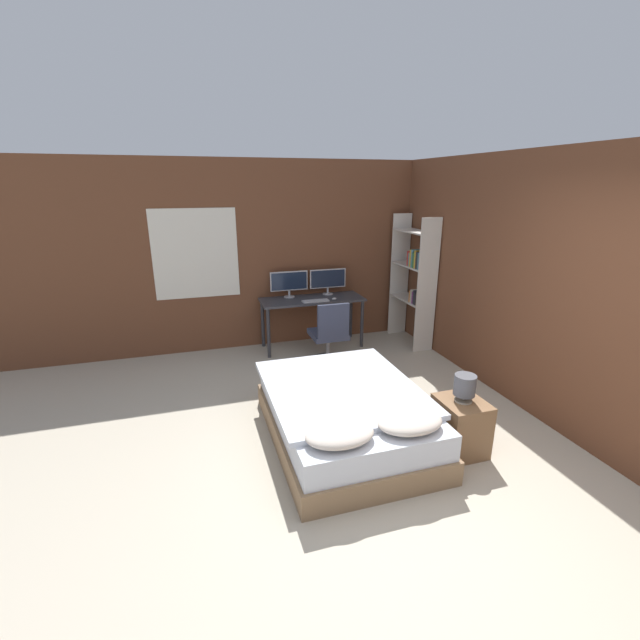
# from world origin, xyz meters

# --- Properties ---
(ground_plane) EXTENTS (20.00, 20.00, 0.00)m
(ground_plane) POSITION_xyz_m (0.00, 0.00, 0.00)
(ground_plane) COLOR #B2A893
(wall_back) EXTENTS (12.00, 0.08, 2.70)m
(wall_back) POSITION_xyz_m (-0.02, 4.00, 1.35)
(wall_back) COLOR brown
(wall_back) RESTS_ON ground_plane
(wall_side_right) EXTENTS (0.06, 12.00, 2.70)m
(wall_side_right) POSITION_xyz_m (1.85, 1.50, 1.35)
(wall_side_right) COLOR brown
(wall_side_right) RESTS_ON ground_plane
(bed) EXTENTS (1.40, 1.90, 0.59)m
(bed) POSITION_xyz_m (-0.25, 1.19, 0.26)
(bed) COLOR #846647
(bed) RESTS_ON ground_plane
(nightstand) EXTENTS (0.39, 0.44, 0.51)m
(nightstand) POSITION_xyz_m (0.69, 0.70, 0.26)
(nightstand) COLOR brown
(nightstand) RESTS_ON ground_plane
(bedside_lamp) EXTENTS (0.19, 0.19, 0.25)m
(bedside_lamp) POSITION_xyz_m (0.69, 0.70, 0.66)
(bedside_lamp) COLOR gray
(bedside_lamp) RESTS_ON nightstand
(desk) EXTENTS (1.51, 0.56, 0.75)m
(desk) POSITION_xyz_m (0.14, 3.65, 0.65)
(desk) COLOR #38383D
(desk) RESTS_ON ground_plane
(monitor_left) EXTENTS (0.56, 0.16, 0.39)m
(monitor_left) POSITION_xyz_m (-0.16, 3.83, 0.98)
(monitor_left) COLOR #B7B7BC
(monitor_left) RESTS_ON desk
(monitor_right) EXTENTS (0.56, 0.16, 0.39)m
(monitor_right) POSITION_xyz_m (0.44, 3.83, 0.98)
(monitor_right) COLOR #B7B7BC
(monitor_right) RESTS_ON desk
(keyboard) EXTENTS (0.38, 0.13, 0.02)m
(keyboard) POSITION_xyz_m (0.14, 3.47, 0.76)
(keyboard) COLOR #B7B7BC
(keyboard) RESTS_ON desk
(computer_mouse) EXTENTS (0.07, 0.05, 0.04)m
(computer_mouse) POSITION_xyz_m (0.42, 3.47, 0.77)
(computer_mouse) COLOR #B7B7BC
(computer_mouse) RESTS_ON desk
(office_chair) EXTENTS (0.52, 0.52, 0.89)m
(office_chair) POSITION_xyz_m (0.18, 2.94, 0.36)
(office_chair) COLOR black
(office_chair) RESTS_ON ground_plane
(bookshelf) EXTENTS (0.31, 0.86, 1.93)m
(bookshelf) POSITION_xyz_m (1.65, 3.32, 1.09)
(bookshelf) COLOR beige
(bookshelf) RESTS_ON ground_plane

